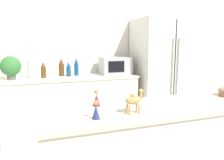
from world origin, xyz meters
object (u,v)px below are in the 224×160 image
object	(u,v)px
paper_towel_roll	(31,69)
back_bottle_1	(69,69)
back_bottle_2	(61,67)
potted_plant	(11,67)
wise_man_figurine_crimson	(96,99)
wise_man_figurine_blue	(96,111)
refrigerator	(162,73)
camel_figurine	(134,99)
microwave	(115,66)
back_bottle_3	(76,67)
back_bottle_0	(43,70)

from	to	relation	value
paper_towel_roll	back_bottle_1	distance (m)	0.54
back_bottle_2	back_bottle_1	bearing A→B (deg)	-37.66
potted_plant	wise_man_figurine_crimson	world-z (taller)	potted_plant
back_bottle_2	wise_man_figurine_crimson	bearing A→B (deg)	-88.50
back_bottle_1	wise_man_figurine_blue	bearing A→B (deg)	-93.60
refrigerator	back_bottle_1	size ratio (longest dim) A/B	7.93
wise_man_figurine_blue	wise_man_figurine_crimson	bearing A→B (deg)	74.00
paper_towel_roll	wise_man_figurine_crimson	distance (m)	1.85
wise_man_figurine_crimson	camel_figurine	bearing A→B (deg)	-52.80
back_bottle_1	wise_man_figurine_blue	world-z (taller)	back_bottle_1
microwave	back_bottle_1	xyz separation A→B (m)	(-0.76, -0.01, -0.03)
back_bottle_1	wise_man_figurine_crimson	world-z (taller)	back_bottle_1
wise_man_figurine_crimson	back_bottle_2	bearing A→B (deg)	91.50
back_bottle_3	camel_figurine	bearing A→B (deg)	-89.67
back_bottle_1	camel_figurine	world-z (taller)	back_bottle_1
wise_man_figurine_crimson	wise_man_figurine_blue	bearing A→B (deg)	-106.00
back_bottle_3	wise_man_figurine_blue	bearing A→B (deg)	-97.01
potted_plant	wise_man_figurine_crimson	distance (m)	1.90
back_bottle_0	wise_man_figurine_crimson	bearing A→B (deg)	-79.71
back_bottle_3	camel_figurine	xyz separation A→B (m)	(0.01, -2.12, -0.02)
paper_towel_roll	refrigerator	bearing A→B (deg)	-2.47
camel_figurine	back_bottle_1	bearing A→B (deg)	94.04
paper_towel_roll	back_bottle_0	world-z (taller)	paper_towel_roll
potted_plant	back_bottle_3	distance (m)	0.94
back_bottle_2	camel_figurine	world-z (taller)	back_bottle_2
microwave	wise_man_figurine_blue	xyz separation A→B (m)	(-0.89, -2.09, -0.07)
wise_man_figurine_crimson	paper_towel_roll	bearing A→B (deg)	105.22
camel_figurine	back_bottle_3	bearing A→B (deg)	90.33
back_bottle_2	back_bottle_3	size ratio (longest dim) A/B	1.00
microwave	back_bottle_0	xyz separation A→B (m)	(-1.13, -0.04, -0.03)
refrigerator	back_bottle_3	xyz separation A→B (m)	(-1.45, 0.16, 0.15)
paper_towel_roll	back_bottle_3	bearing A→B (deg)	6.20
back_bottle_0	wise_man_figurine_crimson	distance (m)	1.80
paper_towel_roll	back_bottle_0	bearing A→B (deg)	-6.87
back_bottle_1	back_bottle_2	bearing A→B (deg)	142.34
back_bottle_1	wise_man_figurine_blue	distance (m)	2.08
back_bottle_2	back_bottle_3	bearing A→B (deg)	-2.67
refrigerator	back_bottle_1	distance (m)	1.59
potted_plant	back_bottle_1	xyz separation A→B (m)	(0.80, 0.05, -0.07)
refrigerator	paper_towel_roll	bearing A→B (deg)	177.53
camel_figurine	wise_man_figurine_blue	xyz separation A→B (m)	(-0.28, -0.03, -0.05)
camel_figurine	wise_man_figurine_crimson	bearing A→B (deg)	127.20
back_bottle_1	camel_figurine	xyz separation A→B (m)	(0.14, -2.05, 0.00)
back_bottle_2	back_bottle_0	bearing A→B (deg)	-159.19
camel_figurine	back_bottle_2	bearing A→B (deg)	96.53
refrigerator	back_bottle_0	size ratio (longest dim) A/B	7.60
back_bottle_1	camel_figurine	size ratio (longest dim) A/B	1.39
refrigerator	back_bottle_2	world-z (taller)	refrigerator
back_bottle_0	back_bottle_1	distance (m)	0.37
refrigerator	potted_plant	bearing A→B (deg)	178.93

